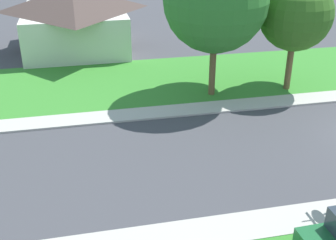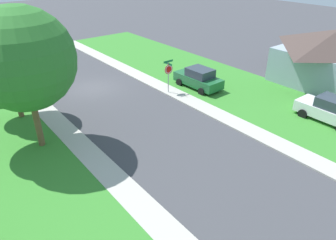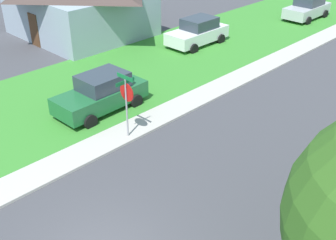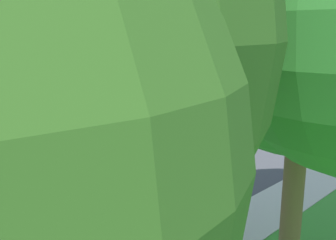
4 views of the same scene
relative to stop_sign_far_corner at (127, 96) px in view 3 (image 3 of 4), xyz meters
name	(u,v)px [view 3 (image 3 of 4)]	position (x,y,z in m)	size (l,w,h in m)	color
sidewalk_west	(229,83)	(-0.33, 7.22, -1.84)	(1.40, 56.00, 0.10)	#B7B2A8
lawn_west	(166,60)	(-5.03, 7.22, -1.85)	(8.00, 56.00, 0.08)	#38842D
stop_sign_far_corner	(127,96)	(0.00, 0.00, 0.00)	(0.92, 0.92, 2.77)	#9E9EA3
car_white_driveway_right	(198,32)	(-5.49, 10.60, -1.01)	(2.06, 4.31, 1.76)	white
car_silver_kerbside_mid	(307,8)	(-3.46, 21.10, -1.01)	(2.05, 4.31, 1.76)	silver
car_green_behind_trees	(101,93)	(-2.67, 0.71, -1.01)	(2.12, 4.34, 1.76)	#1E6033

